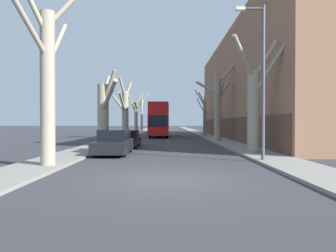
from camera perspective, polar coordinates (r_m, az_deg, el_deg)
ground_plane at (r=9.96m, az=-0.10°, el=-10.26°), size 300.00×300.00×0.00m
sidewalk_left at (r=60.05m, az=-4.95°, el=-1.05°), size 2.33×120.00×0.12m
sidewalk_right at (r=60.04m, az=5.36°, el=-1.05°), size 2.33×120.00×0.12m
building_facade_right at (r=36.40m, az=18.80°, el=6.95°), size 10.08×38.05×11.78m
street_tree_left_0 at (r=13.56m, az=-21.62°, el=8.90°), size 3.29×3.64×8.85m
street_tree_left_1 at (r=24.47m, az=-11.83°, el=2.83°), size 2.14×3.96×6.01m
street_tree_left_2 at (r=35.89m, az=-7.96°, el=2.79°), size 2.24×3.99×7.16m
street_tree_left_3 at (r=47.32m, az=-5.90°, el=2.17°), size 2.70×3.03×6.52m
street_tree_left_4 at (r=59.10m, az=-4.70°, el=2.62°), size 4.13×2.76×8.10m
street_tree_right_0 at (r=18.59m, az=16.44°, el=4.13°), size 3.46×2.20×6.72m
street_tree_right_1 at (r=30.03m, az=9.74°, el=3.99°), size 4.33×2.35×8.16m
street_tree_right_2 at (r=41.19m, az=7.24°, el=2.18°), size 3.90×4.35×6.39m
double_decker_bus at (r=39.73m, az=-1.38°, el=1.47°), size 2.45×11.28×4.28m
parked_car_0 at (r=17.98m, az=-10.00°, el=-3.17°), size 1.82×4.33×1.46m
parked_car_1 at (r=23.30m, az=-7.63°, el=-2.43°), size 1.90×4.34×1.30m
lamp_post at (r=15.05m, az=17.56°, el=9.37°), size 1.40×0.20×7.43m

